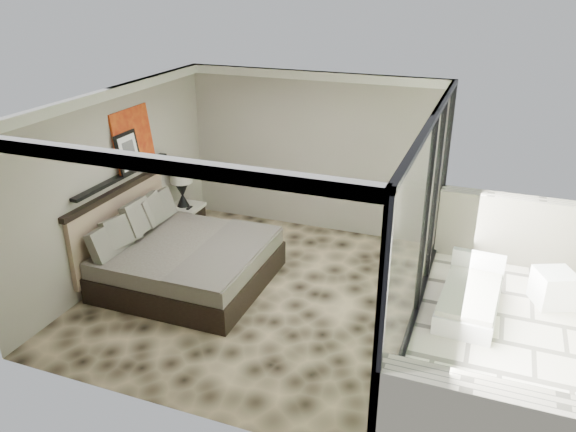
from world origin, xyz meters
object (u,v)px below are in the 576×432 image
(bed, at_px, (182,259))
(ottoman, at_px, (553,288))
(table_lamp, at_px, (181,182))
(lounger, at_px, (470,298))
(nightstand, at_px, (187,219))

(bed, relative_size, ottoman, 4.71)
(table_lamp, distance_m, ottoman, 6.05)
(bed, height_order, ottoman, bed)
(bed, xyz_separation_m, ottoman, (5.16, 1.29, -0.13))
(bed, xyz_separation_m, lounger, (4.09, 0.70, -0.19))
(nightstand, bearing_deg, ottoman, -5.99)
(table_lamp, bearing_deg, nightstand, 42.19)
(bed, distance_m, ottoman, 5.32)
(nightstand, xyz_separation_m, table_lamp, (-0.04, -0.03, 0.71))
(lounger, bearing_deg, ottoman, 32.38)
(table_lamp, height_order, ottoman, table_lamp)
(bed, bearing_deg, lounger, 9.70)
(nightstand, xyz_separation_m, ottoman, (5.97, -0.25, -0.02))
(ottoman, bearing_deg, bed, -165.96)
(table_lamp, xyz_separation_m, ottoman, (6.01, -0.21, -0.72))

